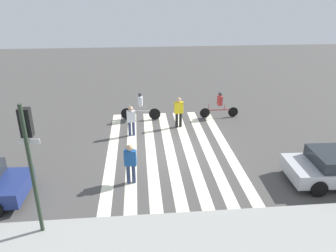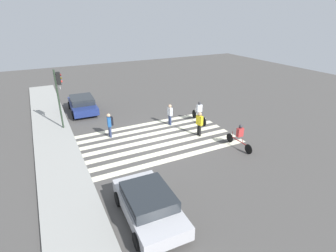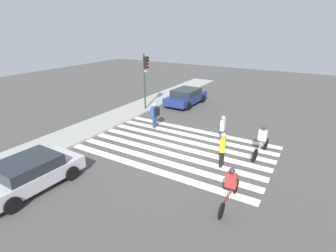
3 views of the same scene
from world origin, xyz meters
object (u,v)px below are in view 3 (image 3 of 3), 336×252
Objects in this scene: pedestrian_child_with_backpack at (223,128)px; car_parked_far_curb at (186,96)px; cyclist_near_curb at (231,185)px; cyclist_mid_street at (262,140)px; pedestrian_adult_blue_shirt at (155,113)px; traffic_light at (146,72)px; pedestrian_adult_tall_backpack at (223,148)px; car_parked_silver_sedan at (29,173)px.

car_parked_far_curb is at bearing -142.36° from pedestrian_child_with_backpack.
cyclist_near_curb is 13.40m from car_parked_far_curb.
cyclist_mid_street is (-0.51, -2.27, -0.05)m from pedestrian_child_with_backpack.
traffic_light is at bearing 50.51° from pedestrian_adult_blue_shirt.
car_parked_far_curb is (8.50, 6.24, -0.28)m from pedestrian_adult_tall_backpack.
cyclist_mid_street is (-3.26, -9.44, -2.18)m from traffic_light.
pedestrian_child_with_backpack reaches higher than car_parked_far_curb.
pedestrian_adult_blue_shirt is at bearing -3.05° from car_parked_silver_sedan.
pedestrian_adult_tall_backpack is 2.50m from cyclist_mid_street.
cyclist_mid_street is at bearing -109.06° from traffic_light.
car_parked_silver_sedan is at bearing -59.43° from pedestrian_adult_tall_backpack.
cyclist_near_curb is at bearing -174.50° from cyclist_mid_street.
pedestrian_child_with_backpack is at bearing 22.17° from cyclist_near_curb.
pedestrian_adult_tall_backpack reaches higher than pedestrian_child_with_backpack.
traffic_light is at bearing 11.60° from car_parked_silver_sedan.
cyclist_mid_street is 9.93m from car_parked_far_curb.
car_parked_far_curb is (6.40, 7.59, -0.18)m from cyclist_mid_street.
pedestrian_adult_tall_backpack reaches higher than cyclist_near_curb.
traffic_light is 4.34m from car_parked_far_curb.
cyclist_mid_street is 0.56× the size of car_parked_silver_sedan.
pedestrian_child_with_backpack is 0.95× the size of pedestrian_adult_blue_shirt.
pedestrian_adult_blue_shirt is 6.85m from cyclist_mid_street.
pedestrian_adult_blue_shirt is 5.96m from car_parked_far_curb.
pedestrian_adult_blue_shirt is 0.39× the size of car_parked_far_curb.
traffic_light is 2.57× the size of pedestrian_adult_blue_shirt.
car_parked_silver_sedan is at bearing -36.86° from pedestrian_child_with_backpack.
pedestrian_adult_blue_shirt reaches higher than cyclist_mid_street.
traffic_light is at bearing -115.46° from pedestrian_child_with_backpack.
pedestrian_adult_blue_shirt is (-0.01, 4.56, 0.08)m from pedestrian_child_with_backpack.
cyclist_near_curb is at bearing -65.67° from car_parked_silver_sedan.
car_parked_silver_sedan is at bearing -170.19° from traffic_light.
pedestrian_adult_tall_backpack is 0.39× the size of car_parked_far_curb.
cyclist_mid_street reaches higher than car_parked_silver_sedan.
cyclist_mid_street is at bearing -128.50° from car_parked_far_curb.
cyclist_near_curb is at bearing -144.36° from car_parked_far_curb.
car_parked_far_curb is at bearing -155.80° from pedestrian_adult_tall_backpack.
pedestrian_child_with_backpack is at bearing -82.71° from pedestrian_adult_blue_shirt.
pedestrian_adult_tall_backpack is 10.54m from car_parked_far_curb.
pedestrian_adult_tall_backpack is at bearing -108.19° from pedestrian_adult_blue_shirt.
car_parked_far_curb reaches higher than car_parked_silver_sedan.
traffic_light is at bearing 151.14° from car_parked_far_curb.
pedestrian_adult_blue_shirt is 8.51m from cyclist_near_curb.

